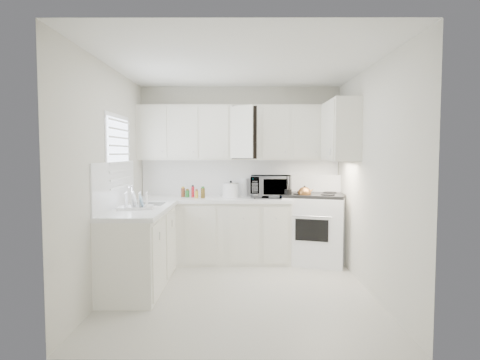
{
  "coord_description": "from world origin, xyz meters",
  "views": [
    {
      "loc": [
        0.01,
        -4.7,
        1.61
      ],
      "look_at": [
        0.0,
        0.7,
        1.25
      ],
      "focal_mm": 30.9,
      "sensor_mm": 36.0,
      "label": 1
    }
  ],
  "objects_px": {
    "utensil_crock": "(288,187)",
    "microwave": "(271,184)",
    "tea_kettle": "(304,192)",
    "dish_rack": "(135,199)",
    "stove": "(315,219)",
    "rice_cooker": "(231,189)"
  },
  "relations": [
    {
      "from": "rice_cooker",
      "to": "dish_rack",
      "type": "height_order",
      "value": "rice_cooker"
    },
    {
      "from": "stove",
      "to": "tea_kettle",
      "type": "distance_m",
      "value": 0.47
    },
    {
      "from": "tea_kettle",
      "to": "stove",
      "type": "bearing_deg",
      "value": 38.3
    },
    {
      "from": "stove",
      "to": "microwave",
      "type": "height_order",
      "value": "microwave"
    },
    {
      "from": "tea_kettle",
      "to": "microwave",
      "type": "distance_m",
      "value": 0.53
    },
    {
      "from": "utensil_crock",
      "to": "dish_rack",
      "type": "height_order",
      "value": "utensil_crock"
    },
    {
      "from": "stove",
      "to": "microwave",
      "type": "relative_size",
      "value": 2.22
    },
    {
      "from": "tea_kettle",
      "to": "rice_cooker",
      "type": "relative_size",
      "value": 0.95
    },
    {
      "from": "dish_rack",
      "to": "microwave",
      "type": "bearing_deg",
      "value": 27.46
    },
    {
      "from": "dish_rack",
      "to": "tea_kettle",
      "type": "bearing_deg",
      "value": 15.79
    },
    {
      "from": "tea_kettle",
      "to": "rice_cooker",
      "type": "distance_m",
      "value": 1.08
    },
    {
      "from": "rice_cooker",
      "to": "tea_kettle",
      "type": "bearing_deg",
      "value": -6.36
    },
    {
      "from": "rice_cooker",
      "to": "utensil_crock",
      "type": "relative_size",
      "value": 0.73
    },
    {
      "from": "tea_kettle",
      "to": "utensil_crock",
      "type": "height_order",
      "value": "utensil_crock"
    },
    {
      "from": "microwave",
      "to": "utensil_crock",
      "type": "xyz_separation_m",
      "value": [
        0.23,
        -0.25,
        -0.03
      ]
    },
    {
      "from": "microwave",
      "to": "utensil_crock",
      "type": "distance_m",
      "value": 0.34
    },
    {
      "from": "stove",
      "to": "microwave",
      "type": "xyz_separation_m",
      "value": [
        -0.64,
        0.09,
        0.5
      ]
    },
    {
      "from": "utensil_crock",
      "to": "microwave",
      "type": "bearing_deg",
      "value": 132.68
    },
    {
      "from": "tea_kettle",
      "to": "utensil_crock",
      "type": "relative_size",
      "value": 0.7
    },
    {
      "from": "tea_kettle",
      "to": "dish_rack",
      "type": "height_order",
      "value": "dish_rack"
    },
    {
      "from": "dish_rack",
      "to": "utensil_crock",
      "type": "bearing_deg",
      "value": 18.45
    },
    {
      "from": "tea_kettle",
      "to": "microwave",
      "type": "bearing_deg",
      "value": 147.88
    }
  ]
}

